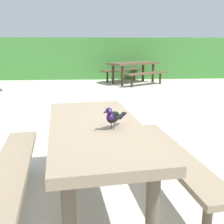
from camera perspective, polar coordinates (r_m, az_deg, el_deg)
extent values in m
plane|color=beige|center=(2.89, 3.40, -14.90)|extent=(60.00, 60.00, 0.00)
cube|color=#428438|center=(11.59, -2.22, 11.12)|extent=(28.00, 1.46, 1.60)
cube|color=#84725B|center=(2.31, -3.34, -3.38)|extent=(0.98, 1.88, 0.07)
cylinder|color=brown|center=(1.83, -8.82, -21.69)|extent=(0.09, 0.09, 0.67)
cylinder|color=brown|center=(1.91, 8.37, -19.90)|extent=(0.09, 0.09, 0.67)
cylinder|color=brown|center=(3.08, -9.99, -6.34)|extent=(0.09, 0.09, 0.67)
cylinder|color=brown|center=(3.13, -0.16, -5.78)|extent=(0.09, 0.09, 0.67)
cube|color=#84725B|center=(2.43, -20.09, -10.67)|extent=(0.49, 1.73, 0.05)
cylinder|color=brown|center=(3.10, -17.99, -9.48)|extent=(0.07, 0.07, 0.39)
cube|color=#84725B|center=(2.60, 12.42, -8.53)|extent=(0.49, 1.73, 0.05)
cylinder|color=brown|center=(2.20, 19.10, -20.00)|extent=(0.07, 0.07, 0.39)
cylinder|color=brown|center=(3.23, 7.70, -7.92)|extent=(0.07, 0.07, 0.39)
ellipsoid|color=black|center=(2.15, 0.27, -1.09)|extent=(0.15, 0.16, 0.09)
ellipsoid|color=#2D144C|center=(2.12, -0.37, -1.15)|extent=(0.09, 0.09, 0.06)
sphere|color=#2D144C|center=(2.09, -0.67, 0.23)|extent=(0.05, 0.05, 0.05)
sphere|color=#EAE08C|center=(2.07, -0.42, 0.24)|extent=(0.01, 0.01, 0.01)
sphere|color=#EAE08C|center=(2.09, -1.29, 0.38)|extent=(0.01, 0.01, 0.01)
cone|color=black|center=(2.06, -1.33, 0.01)|extent=(0.03, 0.03, 0.02)
cube|color=black|center=(2.25, 2.01, -0.76)|extent=(0.09, 0.10, 0.04)
cylinder|color=#47423D|center=(2.16, 0.46, -2.93)|extent=(0.01, 0.01, 0.05)
cylinder|color=#47423D|center=(2.17, -0.15, -2.80)|extent=(0.01, 0.01, 0.05)
cube|color=brown|center=(9.88, 4.48, 10.02)|extent=(1.93, 1.60, 0.07)
cylinder|color=#382B1D|center=(10.19, 8.46, 7.95)|extent=(0.09, 0.09, 0.67)
cylinder|color=#382B1D|center=(10.57, 6.44, 8.23)|extent=(0.09, 0.09, 0.67)
cylinder|color=#382B1D|center=(9.27, 2.15, 7.49)|extent=(0.09, 0.09, 0.67)
cylinder|color=#382B1D|center=(9.69, 0.20, 7.79)|extent=(0.09, 0.09, 0.67)
cube|color=brown|center=(9.39, 7.22, 7.96)|extent=(1.60, 1.14, 0.05)
cylinder|color=#382B1D|center=(9.85, 9.94, 6.87)|extent=(0.07, 0.07, 0.39)
cylinder|color=#382B1D|center=(8.99, 4.15, 6.36)|extent=(0.07, 0.07, 0.39)
cube|color=brown|center=(10.45, 1.95, 8.68)|extent=(1.60, 1.14, 0.05)
cylinder|color=#382B1D|center=(10.87, 4.64, 7.69)|extent=(0.07, 0.07, 0.39)
cylinder|color=#382B1D|center=(10.10, -0.97, 7.24)|extent=(0.07, 0.07, 0.39)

